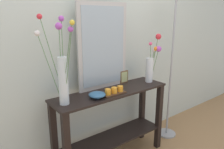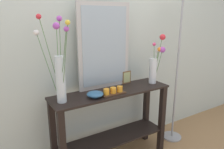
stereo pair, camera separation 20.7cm
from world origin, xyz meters
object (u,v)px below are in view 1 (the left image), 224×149
(vase_right, at_px, (152,63))
(picture_frame_small, at_px, (124,77))
(floor_lamp, at_px, (173,38))
(tall_vase_left, at_px, (62,71))
(decorative_bowl, at_px, (97,95))
(mirror_leaning, at_px, (103,47))
(console_table, at_px, (112,119))
(candle_tray, at_px, (114,91))

(vase_right, bearing_deg, picture_frame_small, 151.15)
(picture_frame_small, distance_m, floor_lamp, 0.76)
(tall_vase_left, xyz_separation_m, vase_right, (1.06, -0.01, -0.07))
(tall_vase_left, height_order, decorative_bowl, tall_vase_left)
(mirror_leaning, xyz_separation_m, tall_vase_left, (-0.52, -0.15, -0.14))
(console_table, bearing_deg, picture_frame_small, 25.81)
(candle_tray, height_order, floor_lamp, floor_lamp)
(candle_tray, height_order, picture_frame_small, picture_frame_small)
(mirror_leaning, relative_size, picture_frame_small, 6.18)
(vase_right, height_order, floor_lamp, floor_lamp)
(tall_vase_left, bearing_deg, decorative_bowl, -11.26)
(picture_frame_small, bearing_deg, candle_tray, -145.05)
(mirror_leaning, height_order, picture_frame_small, mirror_leaning)
(console_table, distance_m, picture_frame_small, 0.48)
(console_table, height_order, candle_tray, candle_tray)
(console_table, distance_m, tall_vase_left, 0.78)
(floor_lamp, bearing_deg, tall_vase_left, 179.39)
(console_table, distance_m, candle_tray, 0.34)
(tall_vase_left, distance_m, decorative_bowl, 0.40)
(mirror_leaning, xyz_separation_m, decorative_bowl, (-0.22, -0.21, -0.39))
(tall_vase_left, bearing_deg, picture_frame_small, 9.93)
(picture_frame_small, relative_size, decorative_bowl, 0.89)
(mirror_leaning, xyz_separation_m, vase_right, (0.54, -0.16, -0.21))
(console_table, xyz_separation_m, floor_lamp, (0.90, -0.02, 0.78))
(vase_right, distance_m, floor_lamp, 0.44)
(console_table, relative_size, picture_frame_small, 8.94)
(console_table, xyz_separation_m, decorative_bowl, (-0.22, -0.07, 0.33))
(tall_vase_left, distance_m, floor_lamp, 1.43)
(console_table, distance_m, floor_lamp, 1.19)
(vase_right, bearing_deg, floor_lamp, -0.64)
(console_table, xyz_separation_m, mirror_leaning, (-0.00, 0.14, 0.73))
(mirror_leaning, distance_m, floor_lamp, 0.91)
(picture_frame_small, bearing_deg, tall_vase_left, -170.07)
(picture_frame_small, bearing_deg, console_table, -154.19)
(console_table, distance_m, mirror_leaning, 0.74)
(console_table, distance_m, decorative_bowl, 0.41)
(candle_tray, bearing_deg, mirror_leaning, 80.56)
(console_table, relative_size, candle_tray, 5.05)
(decorative_bowl, bearing_deg, tall_vase_left, 168.74)
(decorative_bowl, bearing_deg, vase_right, 3.63)
(candle_tray, relative_size, floor_lamp, 0.13)
(vase_right, bearing_deg, console_table, 177.95)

